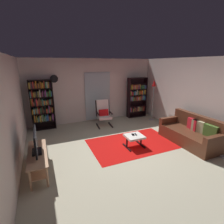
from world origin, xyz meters
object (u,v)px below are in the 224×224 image
bookshelf_near_tv (42,103)px  cell_phone (133,135)px  television (36,142)px  lounge_armchair (103,112)px  ottoman (134,137)px  wall_clock (54,79)px  bookshelf_near_sofa (137,97)px  tv_stand (38,159)px  leather_sofa (191,133)px  floor_lamp_by_shelf (154,89)px  tv_remote (136,134)px

bookshelf_near_tv → cell_phone: 3.55m
television → lounge_armchair: 3.32m
television → ottoman: size_ratio=1.66×
wall_clock → television: bearing=-104.2°
bookshelf_near_sofa → ottoman: bearing=-122.2°
ottoman → tv_stand: bearing=-176.8°
leather_sofa → tv_stand: bearing=175.7°
leather_sofa → cell_phone: size_ratio=13.30×
tv_stand → leather_sofa: leather_sofa is taller
tv_stand → ottoman: bearing=3.2°
bookshelf_near_tv → floor_lamp_by_shelf: bookshelf_near_tv is taller
bookshelf_near_tv → bookshelf_near_sofa: size_ratio=1.03×
cell_phone → bookshelf_near_sofa: bearing=69.0°
tv_remote → cell_phone: bearing=173.6°
leather_sofa → wall_clock: wall_clock is taller
bookshelf_near_sofa → ottoman: size_ratio=3.42×
bookshelf_near_tv → cell_phone: bearing=-47.2°
tv_stand → ottoman: (2.62, 0.15, -0.01)m
lounge_armchair → wall_clock: bearing=156.9°
tv_stand → bookshelf_near_sofa: bookshelf_near_sofa is taller
television → floor_lamp_by_shelf: 5.09m
bookshelf_near_tv → tv_stand: bearing=-94.9°
bookshelf_near_tv → cell_phone: size_ratio=13.20×
bookshelf_near_tv → wall_clock: (0.52, 0.19, 0.85)m
television → bookshelf_near_sofa: (4.25, 2.75, 0.20)m
tv_stand → leather_sofa: 4.39m
tv_stand → television: size_ratio=1.59×
tv_remote → wall_clock: 3.69m
tv_stand → tv_remote: size_ratio=9.62×
leather_sofa → lounge_armchair: (-1.94, 2.57, 0.22)m
television → leather_sofa: 4.41m
tv_stand → bookshelf_near_tv: (0.24, 2.77, 0.69)m
leather_sofa → lounge_armchair: 3.22m
leather_sofa → floor_lamp_by_shelf: 2.58m
television → floor_lamp_by_shelf: bearing=23.7°
tv_stand → bookshelf_near_sofa: size_ratio=0.77×
bookshelf_near_sofa → wall_clock: bearing=176.4°
cell_phone → floor_lamp_by_shelf: size_ratio=0.08×
bookshelf_near_tv → leather_sofa: 5.22m
bookshelf_near_sofa → television: bearing=-147.1°
lounge_armchair → floor_lamp_by_shelf: bearing=-5.6°
floor_lamp_by_shelf → ottoman: bearing=-136.9°
cell_phone → wall_clock: 3.64m
cell_phone → wall_clock: bearing=135.9°
bookshelf_near_sofa → floor_lamp_by_shelf: bookshelf_near_sofa is taller
leather_sofa → tv_remote: leather_sofa is taller
floor_lamp_by_shelf → wall_clock: bearing=166.4°
tv_stand → bookshelf_near_sofa: (4.25, 2.74, 0.60)m
tv_remote → tv_stand: bearing=-165.4°
tv_remote → cell_phone: size_ratio=1.03×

